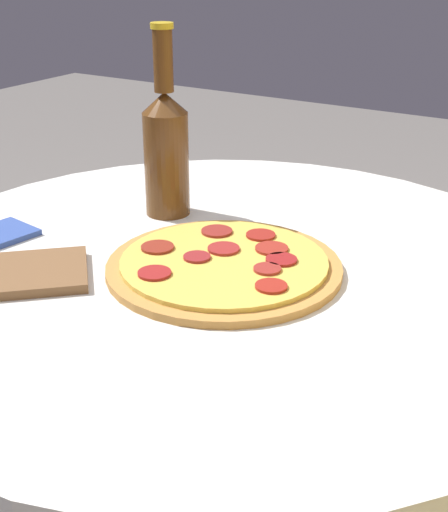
% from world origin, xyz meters
% --- Properties ---
extents(table, '(0.90, 0.90, 0.73)m').
position_xyz_m(table, '(0.00, 0.00, 0.53)').
color(table, silver).
rests_on(table, ground_plane).
extents(pizza, '(0.29, 0.29, 0.02)m').
position_xyz_m(pizza, '(0.02, 0.01, 0.73)').
color(pizza, '#B77F3D').
rests_on(pizza, table).
extents(beer_bottle, '(0.07, 0.07, 0.27)m').
position_xyz_m(beer_bottle, '(-0.10, -0.16, 0.83)').
color(beer_bottle, '#563314').
rests_on(beer_bottle, table).
extents(pizza_paddle, '(0.22, 0.23, 0.02)m').
position_xyz_m(pizza_paddle, '(0.18, -0.19, 0.73)').
color(pizza_paddle, brown).
rests_on(pizza_paddle, table).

